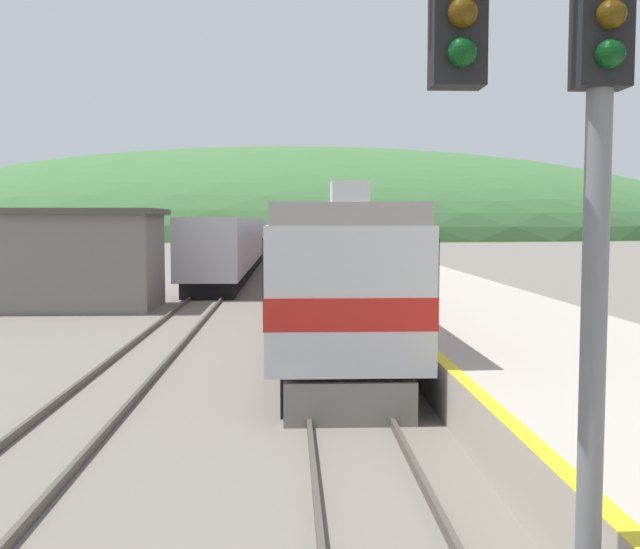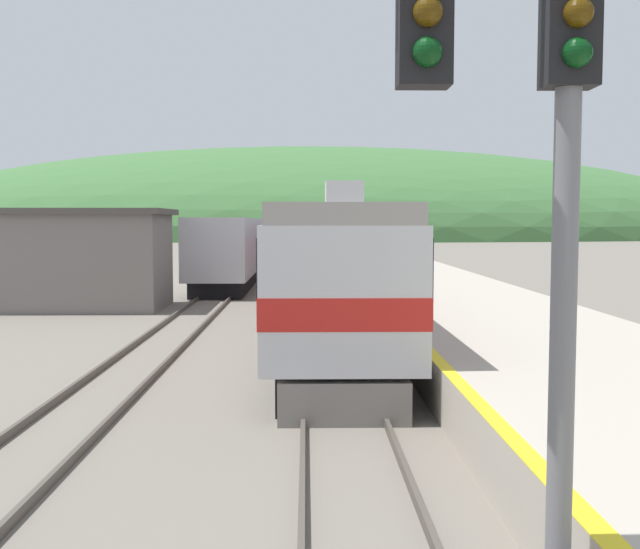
{
  "view_description": "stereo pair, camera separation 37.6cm",
  "coord_description": "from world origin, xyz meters",
  "px_view_note": "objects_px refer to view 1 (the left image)",
  "views": [
    {
      "loc": [
        -1.04,
        -1.19,
        3.54
      ],
      "look_at": [
        -0.33,
        16.34,
        2.29
      ],
      "focal_mm": 42.0,
      "sensor_mm": 36.0,
      "label": 1
    },
    {
      "loc": [
        -0.66,
        -1.2,
        3.54
      ],
      "look_at": [
        -0.33,
        16.34,
        2.29
      ],
      "focal_mm": 42.0,
      "sensor_mm": 36.0,
      "label": 2
    }
  ],
  "objects_px": {
    "carriage_fourth": "(299,233)",
    "siding_train": "(236,244)",
    "express_train_lead_car": "(325,269)",
    "carriage_third": "(302,237)",
    "carriage_second": "(307,246)",
    "signal_mast_main": "(601,101)"
  },
  "relations": [
    {
      "from": "carriage_fourth",
      "to": "siding_train",
      "type": "relative_size",
      "value": 0.55
    },
    {
      "from": "express_train_lead_car",
      "to": "carriage_third",
      "type": "relative_size",
      "value": 0.9
    },
    {
      "from": "carriage_third",
      "to": "carriage_fourth",
      "type": "height_order",
      "value": "same"
    },
    {
      "from": "express_train_lead_car",
      "to": "carriage_third",
      "type": "height_order",
      "value": "express_train_lead_car"
    },
    {
      "from": "carriage_second",
      "to": "carriage_fourth",
      "type": "height_order",
      "value": "same"
    },
    {
      "from": "carriage_third",
      "to": "siding_train",
      "type": "height_order",
      "value": "carriage_third"
    },
    {
      "from": "carriage_fourth",
      "to": "carriage_third",
      "type": "bearing_deg",
      "value": -90.0
    },
    {
      "from": "carriage_third",
      "to": "signal_mast_main",
      "type": "relative_size",
      "value": 3.34
    },
    {
      "from": "carriage_fourth",
      "to": "signal_mast_main",
      "type": "xyz_separation_m",
      "value": [
        1.32,
        -84.25,
        2.34
      ]
    },
    {
      "from": "siding_train",
      "to": "carriage_second",
      "type": "bearing_deg",
      "value": -60.65
    },
    {
      "from": "carriage_second",
      "to": "carriage_third",
      "type": "xyz_separation_m",
      "value": [
        0.0,
        22.83,
        0.0
      ]
    },
    {
      "from": "express_train_lead_car",
      "to": "carriage_third",
      "type": "bearing_deg",
      "value": 90.0
    },
    {
      "from": "carriage_fourth",
      "to": "siding_train",
      "type": "height_order",
      "value": "carriage_fourth"
    },
    {
      "from": "carriage_fourth",
      "to": "carriage_second",
      "type": "bearing_deg",
      "value": -90.0
    },
    {
      "from": "siding_train",
      "to": "carriage_third",
      "type": "bearing_deg",
      "value": 71.4
    },
    {
      "from": "express_train_lead_car",
      "to": "carriage_second",
      "type": "bearing_deg",
      "value": 90.0
    },
    {
      "from": "carriage_second",
      "to": "signal_mast_main",
      "type": "height_order",
      "value": "signal_mast_main"
    },
    {
      "from": "signal_mast_main",
      "to": "carriage_second",
      "type": "bearing_deg",
      "value": 91.97
    },
    {
      "from": "carriage_second",
      "to": "carriage_fourth",
      "type": "relative_size",
      "value": 1.0
    },
    {
      "from": "express_train_lead_car",
      "to": "carriage_fourth",
      "type": "relative_size",
      "value": 0.9
    },
    {
      "from": "carriage_second",
      "to": "siding_train",
      "type": "relative_size",
      "value": 0.55
    },
    {
      "from": "express_train_lead_car",
      "to": "carriage_fourth",
      "type": "height_order",
      "value": "express_train_lead_car"
    }
  ]
}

